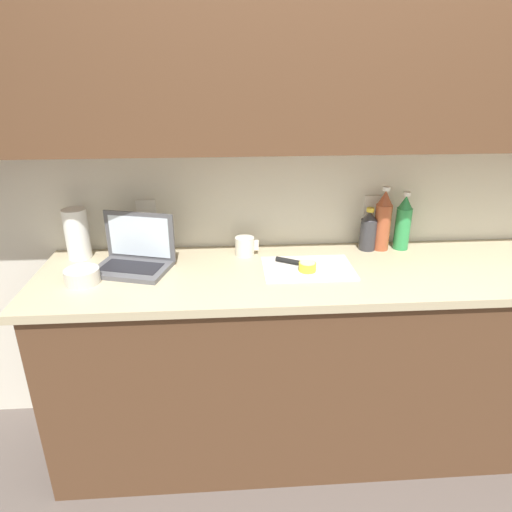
% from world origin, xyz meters
% --- Properties ---
extents(ground_plane, '(12.00, 12.00, 0.00)m').
position_xyz_m(ground_plane, '(0.00, 0.00, 0.00)').
color(ground_plane, '#564C47').
rests_on(ground_plane, ground).
extents(wall_back, '(5.20, 0.38, 2.60)m').
position_xyz_m(wall_back, '(-0.00, 0.24, 1.56)').
color(wall_back, silver).
rests_on(wall_back, ground_plane).
extents(counter_unit, '(2.57, 0.62, 0.93)m').
position_xyz_m(counter_unit, '(0.02, 0.00, 0.47)').
color(counter_unit, brown).
rests_on(counter_unit, ground_plane).
extents(laptop, '(0.36, 0.29, 0.23)m').
position_xyz_m(laptop, '(-0.87, 0.09, 0.99)').
color(laptop, '#515156').
rests_on(laptop, counter_unit).
extents(cutting_board, '(0.39, 0.26, 0.01)m').
position_xyz_m(cutting_board, '(-0.13, 0.02, 0.93)').
color(cutting_board, silver).
rests_on(cutting_board, counter_unit).
extents(knife, '(0.23, 0.15, 0.02)m').
position_xyz_m(knife, '(-0.18, 0.05, 0.95)').
color(knife, silver).
rests_on(knife, cutting_board).
extents(lemon_half_cut, '(0.07, 0.07, 0.04)m').
position_xyz_m(lemon_half_cut, '(-0.14, -0.02, 0.96)').
color(lemon_half_cut, yellow).
rests_on(lemon_half_cut, cutting_board).
extents(bottle_green_soda, '(0.07, 0.07, 0.28)m').
position_xyz_m(bottle_green_soda, '(0.36, 0.22, 1.06)').
color(bottle_green_soda, '#2D934C').
rests_on(bottle_green_soda, counter_unit).
extents(bottle_oil_tall, '(0.08, 0.08, 0.30)m').
position_xyz_m(bottle_oil_tall, '(0.26, 0.22, 1.07)').
color(bottle_oil_tall, '#A34C2D').
rests_on(bottle_oil_tall, counter_unit).
extents(bottle_water_clear, '(0.08, 0.08, 0.20)m').
position_xyz_m(bottle_water_clear, '(0.19, 0.22, 1.02)').
color(bottle_water_clear, '#333338').
rests_on(bottle_water_clear, counter_unit).
extents(measuring_cup, '(0.11, 0.09, 0.09)m').
position_xyz_m(measuring_cup, '(-0.39, 0.20, 0.97)').
color(measuring_cup, silver).
rests_on(measuring_cup, counter_unit).
extents(bowl_white, '(0.14, 0.14, 0.06)m').
position_xyz_m(bowl_white, '(-1.06, -0.05, 0.96)').
color(bowl_white, beige).
rests_on(bowl_white, counter_unit).
extents(paper_towel_roll, '(0.11, 0.11, 0.23)m').
position_xyz_m(paper_towel_roll, '(-1.14, 0.22, 1.04)').
color(paper_towel_roll, white).
rests_on(paper_towel_roll, counter_unit).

